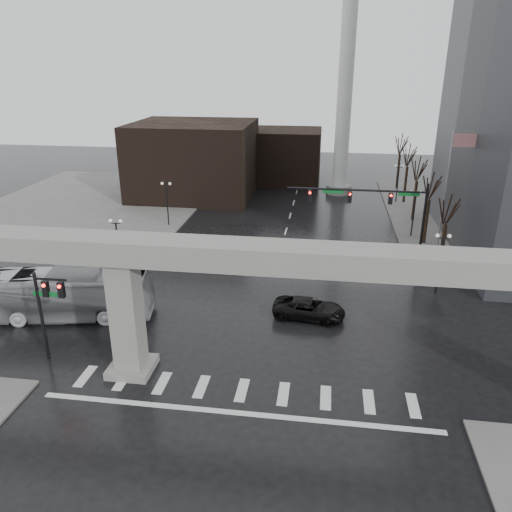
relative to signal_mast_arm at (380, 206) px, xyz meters
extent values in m
plane|color=black|center=(-8.99, -18.80, -5.83)|extent=(160.00, 160.00, 0.00)
cube|color=slate|center=(17.01, 17.20, -5.75)|extent=(28.00, 36.00, 0.15)
cube|color=slate|center=(-34.99, 17.20, -5.75)|extent=(28.00, 36.00, 0.15)
cube|color=gray|center=(-8.99, -18.80, 2.17)|extent=(48.00, 2.20, 1.40)
cube|color=gray|center=(-15.99, -18.80, -2.18)|extent=(1.60, 1.60, 7.30)
cube|color=gray|center=(-15.99, -18.80, -5.58)|extent=(2.60, 2.60, 0.50)
cube|color=black|center=(-22.99, 23.20, -0.83)|extent=(16.00, 14.00, 10.00)
cube|color=black|center=(-10.99, 33.20, -1.83)|extent=(10.00, 10.00, 8.00)
cylinder|color=silver|center=(-2.99, 27.20, 9.17)|extent=(2.00, 2.00, 30.00)
cylinder|color=gray|center=(-2.99, 27.20, -5.23)|extent=(3.60, 3.60, 1.20)
cylinder|color=black|center=(3.81, 0.00, -1.83)|extent=(0.24, 0.24, 8.00)
cylinder|color=black|center=(-2.19, 0.00, 1.37)|extent=(12.00, 0.18, 0.18)
cube|color=black|center=(0.81, 0.00, 0.72)|extent=(0.35, 0.30, 1.00)
cube|color=black|center=(-2.69, 0.00, 0.72)|extent=(0.35, 0.30, 1.00)
cube|color=black|center=(-6.19, 0.00, 0.72)|extent=(0.35, 0.30, 1.00)
sphere|color=#FF0C05|center=(0.81, -0.18, 1.02)|extent=(0.20, 0.20, 0.20)
cube|color=#0D6125|center=(2.31, 0.00, 1.17)|extent=(1.80, 0.05, 0.35)
cube|color=#0D6125|center=(-4.19, 0.00, 1.17)|extent=(1.80, 0.05, 0.35)
cylinder|color=black|center=(-21.79, -18.30, -2.83)|extent=(0.20, 0.20, 6.00)
cylinder|color=black|center=(-20.79, -18.30, -0.23)|extent=(2.00, 0.14, 0.14)
cube|color=black|center=(-21.19, -18.30, -0.88)|extent=(0.35, 0.30, 1.00)
cube|color=black|center=(-20.19, -18.30, -0.88)|extent=(0.35, 0.30, 1.00)
cube|color=#0D6125|center=(-21.29, -18.30, -1.23)|extent=(1.60, 0.05, 0.30)
cylinder|color=silver|center=(6.01, 3.20, 0.17)|extent=(0.12, 0.12, 12.00)
cube|color=#A81811|center=(7.01, 3.20, 5.37)|extent=(2.00, 0.03, 1.20)
cylinder|color=black|center=(4.51, -4.80, -3.43)|extent=(0.14, 0.14, 4.80)
cube|color=black|center=(4.51, -4.80, -1.08)|extent=(0.90, 0.06, 0.06)
sphere|color=silver|center=(4.06, -4.80, -0.88)|extent=(0.32, 0.32, 0.32)
sphere|color=silver|center=(4.96, -4.80, -0.88)|extent=(0.32, 0.32, 0.32)
cylinder|color=black|center=(4.51, 9.20, -3.43)|extent=(0.14, 0.14, 4.80)
cube|color=black|center=(4.51, 9.20, -1.08)|extent=(0.90, 0.06, 0.06)
sphere|color=silver|center=(4.06, 9.20, -0.88)|extent=(0.32, 0.32, 0.32)
sphere|color=silver|center=(4.96, 9.20, -0.88)|extent=(0.32, 0.32, 0.32)
cylinder|color=black|center=(4.51, 23.20, -3.43)|extent=(0.14, 0.14, 4.80)
cube|color=black|center=(4.51, 23.20, -1.08)|extent=(0.90, 0.06, 0.06)
sphere|color=silver|center=(4.06, 23.20, -0.88)|extent=(0.32, 0.32, 0.32)
sphere|color=silver|center=(4.96, 23.20, -0.88)|extent=(0.32, 0.32, 0.32)
cylinder|color=black|center=(-22.49, -4.80, -3.43)|extent=(0.14, 0.14, 4.80)
cube|color=black|center=(-22.49, -4.80, -1.08)|extent=(0.90, 0.06, 0.06)
sphere|color=silver|center=(-22.94, -4.80, -0.88)|extent=(0.32, 0.32, 0.32)
sphere|color=silver|center=(-22.04, -4.80, -0.88)|extent=(0.32, 0.32, 0.32)
cylinder|color=black|center=(-22.49, 9.20, -3.43)|extent=(0.14, 0.14, 4.80)
cube|color=black|center=(-22.49, 9.20, -1.08)|extent=(0.90, 0.06, 0.06)
sphere|color=silver|center=(-22.94, 9.20, -0.88)|extent=(0.32, 0.32, 0.32)
sphere|color=silver|center=(-22.04, 9.20, -0.88)|extent=(0.32, 0.32, 0.32)
cylinder|color=black|center=(-22.49, 23.20, -3.43)|extent=(0.14, 0.14, 4.80)
cube|color=black|center=(-22.49, 23.20, -1.08)|extent=(0.90, 0.06, 0.06)
sphere|color=silver|center=(-22.94, 23.20, -0.88)|extent=(0.32, 0.32, 0.32)
sphere|color=silver|center=(-22.04, 23.20, -0.88)|extent=(0.32, 0.32, 0.32)
cylinder|color=black|center=(5.51, -0.80, -3.55)|extent=(0.34, 0.34, 4.55)
cylinder|color=black|center=(5.51, -0.80, 0.18)|extent=(0.12, 1.52, 2.98)
cylinder|color=black|center=(6.01, -0.55, -0.05)|extent=(0.83, 1.14, 2.51)
cylinder|color=black|center=(5.51, 7.20, -3.50)|extent=(0.34, 0.34, 4.66)
cylinder|color=black|center=(5.51, 7.20, 0.32)|extent=(0.12, 1.55, 3.05)
cylinder|color=black|center=(6.01, 7.45, 0.08)|extent=(0.85, 1.16, 2.57)
cylinder|color=black|center=(5.51, 15.20, -3.45)|extent=(0.34, 0.34, 4.76)
cylinder|color=black|center=(5.51, 15.20, 0.46)|extent=(0.12, 1.59, 3.11)
cylinder|color=black|center=(6.01, 15.45, 0.22)|extent=(0.86, 1.18, 2.62)
cylinder|color=black|center=(5.51, 23.20, -3.40)|extent=(0.34, 0.34, 4.87)
cylinder|color=black|center=(5.51, 23.20, 0.60)|extent=(0.12, 1.62, 3.18)
cylinder|color=black|center=(6.01, 23.45, 0.35)|extent=(0.88, 1.20, 2.68)
cylinder|color=black|center=(5.51, 31.20, -3.34)|extent=(0.34, 0.34, 4.97)
cylinder|color=black|center=(5.51, 31.20, 0.74)|extent=(0.12, 1.65, 3.25)
cylinder|color=black|center=(6.01, 31.45, 0.48)|extent=(0.89, 1.23, 2.74)
imported|color=black|center=(-5.57, -10.49, -5.09)|extent=(5.50, 2.94, 1.47)
imported|color=#A5A5AA|center=(-23.69, -12.97, -3.95)|extent=(13.80, 5.48, 3.75)
camera|label=1|loc=(-4.78, -43.39, 11.97)|focal=35.00mm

